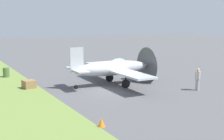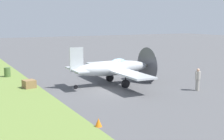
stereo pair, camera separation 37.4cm
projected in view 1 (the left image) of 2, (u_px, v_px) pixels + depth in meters
ground_plane at (112, 90)px, 23.79m from camera, size 160.00×160.00×0.00m
airplane_lead at (114, 68)px, 25.26m from camera, size 9.65×7.66×3.45m
ground_crew_chief at (198, 79)px, 23.41m from camera, size 0.38×0.62×1.73m
fuel_drum at (6, 72)px, 29.00m from camera, size 0.60×0.60×0.90m
supply_crate at (29, 84)px, 24.26m from camera, size 1.04×1.04×0.64m
runway_marker_cone at (101, 122)px, 15.43m from camera, size 0.36×0.36×0.44m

